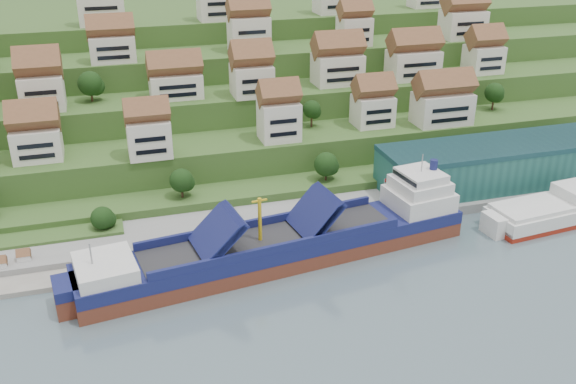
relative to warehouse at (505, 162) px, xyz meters
name	(u,v)px	position (x,y,z in m)	size (l,w,h in m)	color
ground	(318,257)	(-52.00, -17.00, -7.20)	(300.00, 300.00, 0.00)	slate
quay	(381,207)	(-32.00, -2.00, -6.10)	(180.00, 14.00, 2.20)	gray
pebble_beach	(3,269)	(-110.00, -5.00, -6.70)	(45.00, 20.00, 1.00)	gray
hillside	(215,75)	(-52.00, 86.55, 3.46)	(260.00, 128.00, 31.00)	#2D4C1E
hillside_village	(231,61)	(-55.27, 44.44, 17.53)	(152.76, 63.30, 28.98)	silver
hillside_trees	(228,110)	(-59.76, 28.33, 9.69)	(144.55, 62.29, 31.41)	#1A3A13
warehouse	(505,162)	(0.00, 0.00, 0.00)	(60.00, 15.00, 10.00)	#215A52
flagpole	(384,193)	(-33.89, -7.00, -0.32)	(1.28, 0.16, 8.00)	gray
cargo_ship	(290,244)	(-57.42, -16.09, -3.97)	(76.95, 21.63, 16.84)	brown
second_ship	(551,212)	(0.71, -17.09, -4.82)	(27.98, 12.65, 7.87)	maroon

